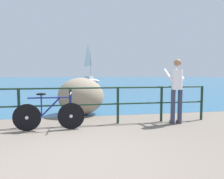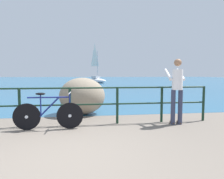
# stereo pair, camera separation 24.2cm
# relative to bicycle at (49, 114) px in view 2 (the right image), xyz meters

# --- Properties ---
(ground_plane) EXTENTS (120.00, 120.00, 0.10)m
(ground_plane) POSITION_rel_bicycle_xyz_m (0.49, 18.28, -0.44)
(ground_plane) COLOR #6B6056
(sea_surface) EXTENTS (120.00, 90.00, 0.01)m
(sea_surface) POSITION_rel_bicycle_xyz_m (0.49, 46.40, -0.39)
(sea_surface) COLOR #285B7F
(sea_surface) RESTS_ON ground_plane
(promenade_railing) EXTENTS (7.78, 0.07, 1.02)m
(promenade_railing) POSITION_rel_bicycle_xyz_m (0.49, 0.35, 0.24)
(promenade_railing) COLOR black
(promenade_railing) RESTS_ON ground_plane
(bicycle) EXTENTS (1.70, 0.48, 0.92)m
(bicycle) POSITION_rel_bicycle_xyz_m (0.00, 0.00, 0.00)
(bicycle) COLOR black
(bicycle) RESTS_ON ground_plane
(person_at_railing) EXTENTS (0.48, 0.65, 1.78)m
(person_at_railing) POSITION_rel_bicycle_xyz_m (3.37, 0.07, 0.60)
(person_at_railing) COLOR #333851
(person_at_railing) RESTS_ON ground_plane
(breakwater_boulder_main) EXTENTS (1.54, 1.31, 1.25)m
(breakwater_boulder_main) POSITION_rel_bicycle_xyz_m (0.79, 1.75, 0.24)
(breakwater_boulder_main) COLOR gray
(breakwater_boulder_main) RESTS_ON ground
(sailboat) EXTENTS (3.38, 4.44, 6.16)m
(sailboat) POSITION_rel_bicycle_xyz_m (2.54, 25.25, 0.32)
(sailboat) COLOR white
(sailboat) RESTS_ON sea_surface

